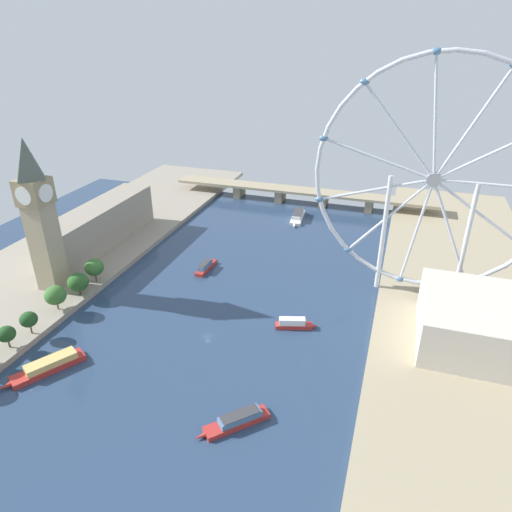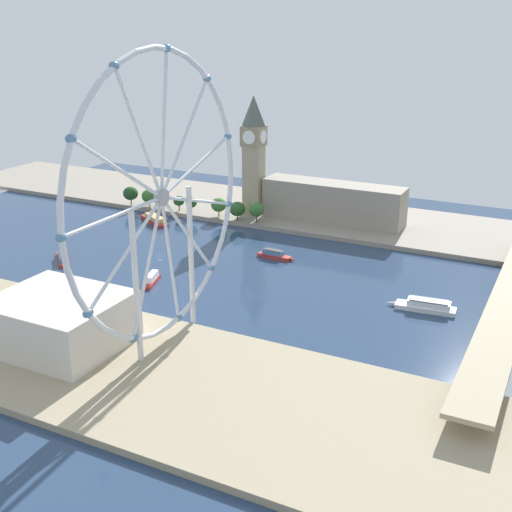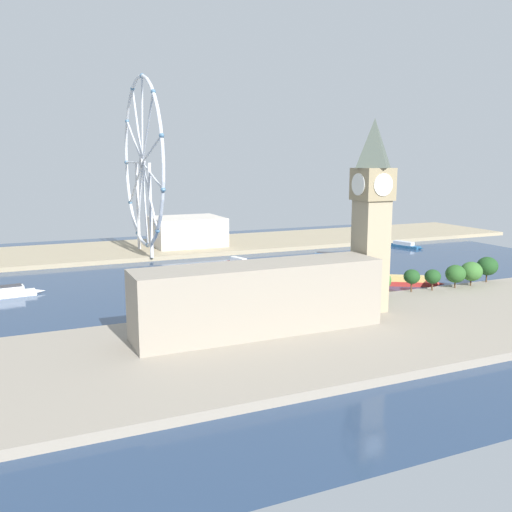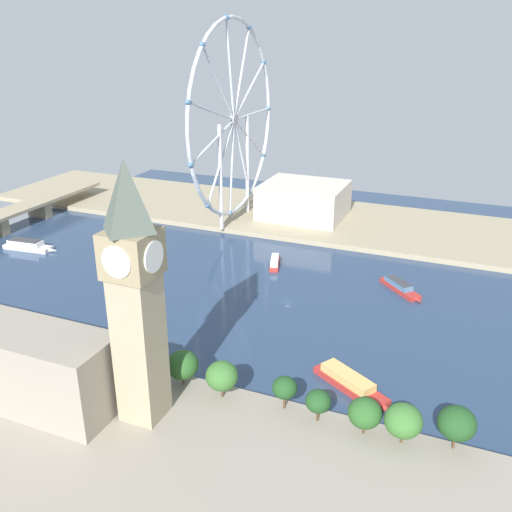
{
  "view_description": "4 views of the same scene",
  "coord_description": "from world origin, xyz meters",
  "px_view_note": "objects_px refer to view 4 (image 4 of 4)",
  "views": [
    {
      "loc": [
        78.55,
        -163.74,
        133.76
      ],
      "look_at": [
        -0.43,
        76.19,
        7.47
      ],
      "focal_mm": 32.17,
      "sensor_mm": 36.0,
      "label": 1
    },
    {
      "loc": [
        304.83,
        219.58,
        135.13
      ],
      "look_at": [
        16.56,
        73.47,
        17.62
      ],
      "focal_mm": 45.95,
      "sensor_mm": 36.0,
      "label": 2
    },
    {
      "loc": [
        -295.94,
        155.09,
        68.9
      ],
      "look_at": [
        -18.17,
        32.06,
        15.9
      ],
      "focal_mm": 38.7,
      "sensor_mm": 36.0,
      "label": 3
    },
    {
      "loc": [
        -221.56,
        -76.49,
        117.61
      ],
      "look_at": [
        11.33,
        20.68,
        15.51
      ],
      "focal_mm": 39.16,
      "sensor_mm": 36.0,
      "label": 4
    }
  ],
  "objects_px": {
    "tour_boat_2": "(275,262)",
    "tour_boat_5": "(138,299)",
    "riverside_hall": "(304,200)",
    "tour_boat_1": "(351,383)",
    "clock_tower": "(135,293)",
    "tour_boat_4": "(28,245)",
    "ferris_wheel": "(234,121)",
    "tour_boat_3": "(400,287)"
  },
  "relations": [
    {
      "from": "tour_boat_1",
      "to": "tour_boat_5",
      "type": "bearing_deg",
      "value": -163.51
    },
    {
      "from": "clock_tower",
      "to": "tour_boat_5",
      "type": "distance_m",
      "value": 97.03
    },
    {
      "from": "tour_boat_4",
      "to": "tour_boat_3",
      "type": "bearing_deg",
      "value": 1.86
    },
    {
      "from": "riverside_hall",
      "to": "tour_boat_1",
      "type": "height_order",
      "value": "riverside_hall"
    },
    {
      "from": "clock_tower",
      "to": "ferris_wheel",
      "type": "bearing_deg",
      "value": 16.36
    },
    {
      "from": "tour_boat_2",
      "to": "tour_boat_4",
      "type": "relative_size",
      "value": 0.62
    },
    {
      "from": "tour_boat_2",
      "to": "tour_boat_3",
      "type": "xyz_separation_m",
      "value": [
        -5.19,
        -67.23,
        -0.34
      ]
    },
    {
      "from": "clock_tower",
      "to": "tour_boat_3",
      "type": "bearing_deg",
      "value": -24.43
    },
    {
      "from": "tour_boat_1",
      "to": "clock_tower",
      "type": "bearing_deg",
      "value": -111.94
    },
    {
      "from": "tour_boat_2",
      "to": "riverside_hall",
      "type": "bearing_deg",
      "value": -9.91
    },
    {
      "from": "clock_tower",
      "to": "tour_boat_2",
      "type": "distance_m",
      "value": 143.67
    },
    {
      "from": "tour_boat_2",
      "to": "tour_boat_5",
      "type": "bearing_deg",
      "value": 130.14
    },
    {
      "from": "riverside_hall",
      "to": "tour_boat_3",
      "type": "bearing_deg",
      "value": -137.83
    },
    {
      "from": "tour_boat_2",
      "to": "tour_boat_4",
      "type": "bearing_deg",
      "value": 85.7
    },
    {
      "from": "ferris_wheel",
      "to": "tour_boat_2",
      "type": "bearing_deg",
      "value": -138.77
    },
    {
      "from": "riverside_hall",
      "to": "tour_boat_4",
      "type": "relative_size",
      "value": 1.54
    },
    {
      "from": "clock_tower",
      "to": "tour_boat_2",
      "type": "height_order",
      "value": "clock_tower"
    },
    {
      "from": "clock_tower",
      "to": "riverside_hall",
      "type": "bearing_deg",
      "value": 4.69
    },
    {
      "from": "tour_boat_5",
      "to": "tour_boat_1",
      "type": "bearing_deg",
      "value": 167.66
    },
    {
      "from": "riverside_hall",
      "to": "tour_boat_4",
      "type": "distance_m",
      "value": 172.7
    },
    {
      "from": "riverside_hall",
      "to": "tour_boat_1",
      "type": "relative_size",
      "value": 1.59
    },
    {
      "from": "tour_boat_2",
      "to": "tour_boat_5",
      "type": "relative_size",
      "value": 0.87
    },
    {
      "from": "tour_boat_4",
      "to": "ferris_wheel",
      "type": "bearing_deg",
      "value": 38.22
    },
    {
      "from": "clock_tower",
      "to": "tour_boat_1",
      "type": "xyz_separation_m",
      "value": [
        42.96,
        -56.73,
        -43.99
      ]
    },
    {
      "from": "riverside_hall",
      "to": "tour_boat_2",
      "type": "distance_m",
      "value": 81.81
    },
    {
      "from": "riverside_hall",
      "to": "tour_boat_5",
      "type": "height_order",
      "value": "riverside_hall"
    },
    {
      "from": "tour_boat_3",
      "to": "tour_boat_5",
      "type": "distance_m",
      "value": 125.46
    },
    {
      "from": "tour_boat_4",
      "to": "tour_boat_5",
      "type": "xyz_separation_m",
      "value": [
        -33.97,
        -98.33,
        -0.36
      ]
    },
    {
      "from": "clock_tower",
      "to": "riverside_hall",
      "type": "distance_m",
      "value": 219.99
    },
    {
      "from": "riverside_hall",
      "to": "tour_boat_2",
      "type": "xyz_separation_m",
      "value": [
        -80.33,
        -10.22,
        -11.69
      ]
    },
    {
      "from": "tour_boat_3",
      "to": "tour_boat_4",
      "type": "relative_size",
      "value": 0.7
    },
    {
      "from": "tour_boat_1",
      "to": "tour_boat_4",
      "type": "distance_m",
      "value": 214.09
    },
    {
      "from": "tour_boat_3",
      "to": "tour_boat_5",
      "type": "relative_size",
      "value": 0.98
    },
    {
      "from": "tour_boat_5",
      "to": "riverside_hall",
      "type": "bearing_deg",
      "value": -100.32
    },
    {
      "from": "tour_boat_1",
      "to": "tour_boat_2",
      "type": "distance_m",
      "value": 113.55
    },
    {
      "from": "tour_boat_1",
      "to": "tour_boat_3",
      "type": "bearing_deg",
      "value": 119.03
    },
    {
      "from": "riverside_hall",
      "to": "tour_boat_1",
      "type": "distance_m",
      "value": 189.57
    },
    {
      "from": "tour_boat_2",
      "to": "tour_boat_3",
      "type": "relative_size",
      "value": 0.89
    },
    {
      "from": "ferris_wheel",
      "to": "tour_boat_1",
      "type": "xyz_separation_m",
      "value": [
        -149.38,
        -113.2,
        -64.18
      ]
    },
    {
      "from": "clock_tower",
      "to": "tour_boat_5",
      "type": "bearing_deg",
      "value": 35.38
    },
    {
      "from": "ferris_wheel",
      "to": "tour_boat_1",
      "type": "distance_m",
      "value": 198.11
    },
    {
      "from": "tour_boat_4",
      "to": "tour_boat_5",
      "type": "relative_size",
      "value": 1.4
    }
  ]
}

